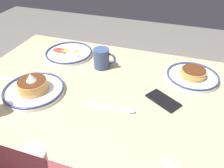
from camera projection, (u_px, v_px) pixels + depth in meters
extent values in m
cube|color=tan|center=(103.00, 96.00, 1.00)|extent=(1.31, 0.92, 0.03)
cylinder|color=gray|center=(210.00, 128.00, 1.36)|extent=(0.07, 0.07, 0.73)
cylinder|color=gray|center=(50.00, 92.00, 1.64)|extent=(0.07, 0.07, 0.73)
cylinder|color=white|center=(69.00, 54.00, 1.28)|extent=(0.27, 0.27, 0.01)
torus|color=navy|center=(69.00, 52.00, 1.27)|extent=(0.26, 0.26, 0.01)
cylinder|color=white|center=(74.00, 55.00, 1.24)|extent=(0.07, 0.07, 0.01)
sphere|color=yellow|center=(76.00, 52.00, 1.26)|extent=(0.02, 0.02, 0.02)
cylinder|color=white|center=(66.00, 52.00, 1.27)|extent=(0.07, 0.07, 0.01)
sphere|color=yellow|center=(67.00, 50.00, 1.27)|extent=(0.02, 0.02, 0.02)
cube|color=#AA2C25|center=(62.00, 50.00, 1.29)|extent=(0.08, 0.02, 0.01)
cube|color=#A83922|center=(60.00, 52.00, 1.27)|extent=(0.10, 0.04, 0.01)
cylinder|color=white|center=(192.00, 77.00, 1.08)|extent=(0.25, 0.25, 0.01)
torus|color=navy|center=(193.00, 75.00, 1.08)|extent=(0.25, 0.25, 0.01)
cylinder|color=gold|center=(193.00, 75.00, 1.08)|extent=(0.12, 0.12, 0.01)
cylinder|color=#DA9E4E|center=(193.00, 73.00, 1.07)|extent=(0.12, 0.12, 0.01)
cylinder|color=tan|center=(194.00, 71.00, 1.06)|extent=(0.12, 0.12, 0.01)
cylinder|color=#4C2814|center=(194.00, 70.00, 1.06)|extent=(0.11, 0.11, 0.00)
cylinder|color=white|center=(34.00, 91.00, 1.00)|extent=(0.27, 0.27, 0.01)
torus|color=navy|center=(34.00, 89.00, 0.99)|extent=(0.27, 0.27, 0.01)
cylinder|color=#D99451|center=(34.00, 89.00, 0.99)|extent=(0.13, 0.13, 0.01)
cylinder|color=gold|center=(33.00, 87.00, 0.98)|extent=(0.13, 0.13, 0.01)
cylinder|color=gold|center=(32.00, 84.00, 0.97)|extent=(0.13, 0.13, 0.01)
cylinder|color=gold|center=(32.00, 82.00, 0.97)|extent=(0.13, 0.13, 0.01)
cylinder|color=#4C2814|center=(32.00, 81.00, 0.96)|extent=(0.12, 0.12, 0.00)
cone|color=white|center=(31.00, 77.00, 0.95)|extent=(0.04, 0.04, 0.03)
cylinder|color=#334772|center=(101.00, 58.00, 1.14)|extent=(0.08, 0.08, 0.10)
torus|color=#334772|center=(109.00, 59.00, 1.14)|extent=(0.07, 0.02, 0.07)
cylinder|color=brown|center=(101.00, 53.00, 1.12)|extent=(0.07, 0.07, 0.01)
cube|color=black|center=(163.00, 100.00, 0.95)|extent=(0.16, 0.14, 0.01)
cube|color=silver|center=(168.00, 161.00, 0.71)|extent=(0.03, 0.01, 0.00)
cube|color=silver|center=(167.00, 162.00, 0.70)|extent=(0.03, 0.01, 0.00)
cube|color=silver|center=(166.00, 164.00, 0.70)|extent=(0.03, 0.01, 0.00)
cube|color=silver|center=(165.00, 165.00, 0.70)|extent=(0.03, 0.01, 0.00)
cube|color=silver|center=(13.00, 79.00, 1.08)|extent=(0.09, 0.03, 0.00)
cube|color=silver|center=(110.00, 107.00, 0.91)|extent=(0.20, 0.03, 0.01)
ellipsoid|color=silver|center=(131.00, 111.00, 0.89)|extent=(0.04, 0.03, 0.01)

